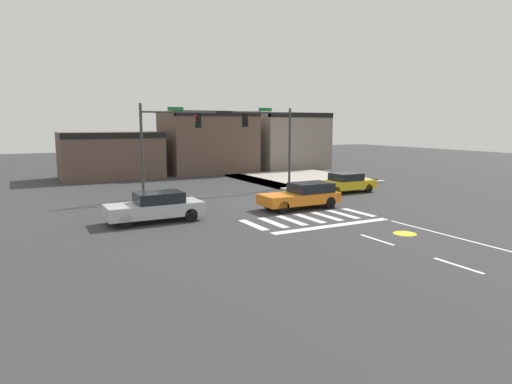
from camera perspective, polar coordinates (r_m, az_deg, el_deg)
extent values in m
plane|color=#353538|center=(27.45, 1.37, -1.61)|extent=(120.00, 120.00, 0.00)
cube|color=silver|center=(22.02, -0.36, -4.17)|extent=(0.43, 2.58, 0.01)
cube|color=silver|center=(22.55, 2.13, -3.88)|extent=(0.43, 2.58, 0.01)
cube|color=silver|center=(23.11, 4.50, -3.59)|extent=(0.43, 2.58, 0.01)
cube|color=silver|center=(23.72, 6.75, -3.30)|extent=(0.43, 2.58, 0.01)
cube|color=silver|center=(24.36, 8.89, -3.03)|extent=(0.43, 2.58, 0.01)
cube|color=silver|center=(25.03, 10.91, -2.77)|extent=(0.43, 2.58, 0.01)
cube|color=silver|center=(25.73, 12.82, -2.52)|extent=(0.43, 2.58, 0.01)
cube|color=white|center=(22.15, 9.72, -4.23)|extent=(6.80, 0.50, 0.01)
cube|color=white|center=(19.94, 15.04, -5.84)|extent=(0.16, 2.00, 0.01)
cube|color=white|center=(17.37, 24.19, -8.48)|extent=(0.16, 2.00, 0.01)
cylinder|color=yellow|center=(21.39, 18.32, -5.01)|extent=(1.04, 1.04, 0.01)
cylinder|color=white|center=(21.22, 17.88, -5.09)|extent=(0.17, 0.17, 0.00)
cylinder|color=white|center=(21.56, 18.75, -4.92)|extent=(0.17, 0.17, 0.00)
cube|color=white|center=(21.39, 18.32, -5.00)|extent=(0.47, 0.04, 0.00)
cube|color=#B2AA9E|center=(36.68, 9.61, 0.99)|extent=(10.00, 1.60, 0.15)
cube|color=#B2AA9E|center=(38.39, 0.23, 1.45)|extent=(1.60, 10.00, 0.15)
cube|color=#B2AA9E|center=(40.55, 5.46, 1.79)|extent=(10.00, 10.00, 0.15)
cube|color=brown|center=(42.97, -17.90, 4.47)|extent=(8.70, 5.39, 4.13)
cube|color=black|center=(40.44, -17.37, 6.83)|extent=(8.70, 0.50, 0.50)
cube|color=brown|center=(46.11, -6.12, 6.31)|extent=(8.70, 6.38, 6.08)
cube|color=black|center=(43.33, -4.66, 9.87)|extent=(8.70, 0.50, 0.50)
cube|color=gray|center=(49.92, 4.22, 6.48)|extent=(7.79, 5.26, 6.03)
cube|color=black|center=(47.86, 5.83, 9.67)|extent=(7.79, 0.50, 0.50)
cylinder|color=#383A3D|center=(30.42, -14.23, 5.01)|extent=(0.18, 0.18, 6.19)
cylinder|color=#383A3D|center=(31.12, -9.67, 9.93)|extent=(5.23, 0.12, 0.12)
cube|color=black|center=(31.56, -7.33, 8.92)|extent=(0.32, 0.32, 0.95)
sphere|color=red|center=(31.50, -7.63, 9.45)|extent=(0.22, 0.22, 0.22)
sphere|color=#4C330C|center=(31.50, -7.62, 8.91)|extent=(0.22, 0.22, 0.22)
sphere|color=#0C3814|center=(31.50, -7.61, 8.38)|extent=(0.22, 0.22, 0.22)
cube|color=#197233|center=(31.04, -10.14, 10.33)|extent=(1.10, 0.03, 0.24)
cylinder|color=#383A3D|center=(34.85, 4.27, 5.56)|extent=(0.18, 0.18, 6.05)
cylinder|color=#383A3D|center=(33.59, 0.83, 10.03)|extent=(4.78, 0.12, 0.12)
cube|color=black|center=(32.90, -1.40, 9.05)|extent=(0.32, 0.32, 0.95)
sphere|color=red|center=(32.98, -1.14, 9.56)|extent=(0.22, 0.22, 0.22)
sphere|color=#4C330C|center=(32.98, -1.14, 9.05)|extent=(0.22, 0.22, 0.22)
sphere|color=#0C3814|center=(32.98, -1.14, 8.54)|extent=(0.22, 0.22, 0.22)
cube|color=#197233|center=(33.71, 1.19, 10.39)|extent=(1.10, 0.03, 0.24)
cube|color=#B7BABF|center=(23.19, -12.73, -2.16)|extent=(4.75, 1.87, 0.65)
cube|color=black|center=(23.15, -12.19, -0.67)|extent=(2.30, 1.65, 0.53)
cylinder|color=black|center=(22.09, -16.17, -3.60)|extent=(0.68, 0.22, 0.68)
cylinder|color=black|center=(23.68, -17.02, -2.82)|extent=(0.68, 0.22, 0.68)
cylinder|color=black|center=(22.95, -8.26, -2.88)|extent=(0.68, 0.22, 0.68)
cylinder|color=black|center=(24.48, -9.59, -2.19)|extent=(0.68, 0.22, 0.68)
cube|color=gold|center=(32.86, 11.17, 0.95)|extent=(4.32, 1.88, 0.60)
cube|color=black|center=(32.86, 11.34, 1.92)|extent=(2.00, 1.66, 0.52)
cylinder|color=black|center=(34.46, 12.17, 0.82)|extent=(0.62, 0.22, 0.62)
cylinder|color=black|center=(33.23, 14.02, 0.47)|extent=(0.62, 0.22, 0.62)
cylinder|color=black|center=(32.65, 8.24, 0.50)|extent=(0.62, 0.22, 0.62)
cylinder|color=black|center=(31.35, 10.04, 0.12)|extent=(0.62, 0.22, 0.62)
cube|color=orange|center=(26.25, 5.47, -0.78)|extent=(4.69, 1.87, 0.60)
cube|color=black|center=(26.62, 6.96, 0.59)|extent=(2.35, 1.65, 0.56)
cylinder|color=black|center=(24.76, 3.44, -1.95)|extent=(0.69, 0.22, 0.69)
cylinder|color=black|center=(26.16, 1.54, -1.36)|extent=(0.69, 0.22, 0.69)
cylinder|color=black|center=(26.55, 9.31, -1.32)|extent=(0.69, 0.22, 0.69)
cylinder|color=black|center=(27.86, 7.25, -0.81)|extent=(0.69, 0.22, 0.69)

